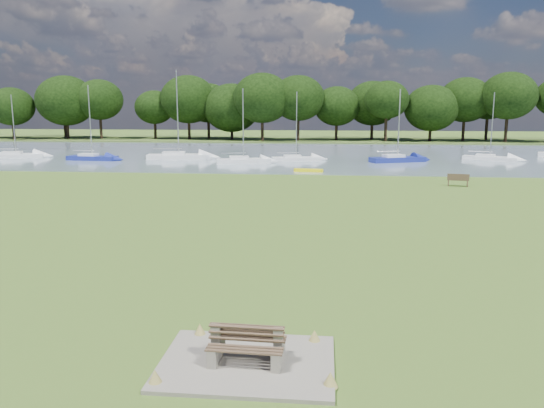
# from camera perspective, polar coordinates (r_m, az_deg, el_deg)

# --- Properties ---
(ground) EXTENTS (220.00, 220.00, 0.00)m
(ground) POSITION_cam_1_polar(r_m,az_deg,el_deg) (26.60, 1.75, -2.93)
(ground) COLOR olive
(river) EXTENTS (220.00, 40.00, 0.10)m
(river) POSITION_cam_1_polar(r_m,az_deg,el_deg) (68.12, 4.28, 5.29)
(river) COLOR slate
(river) RESTS_ON ground
(far_bank) EXTENTS (220.00, 20.00, 0.40)m
(far_bank) POSITION_cam_1_polar(r_m,az_deg,el_deg) (98.02, 4.77, 6.87)
(far_bank) COLOR #4C6626
(far_bank) RESTS_ON ground
(concrete_pad) EXTENTS (4.20, 3.20, 0.10)m
(concrete_pad) POSITION_cam_1_polar(r_m,az_deg,el_deg) (13.43, -2.69, -16.69)
(concrete_pad) COLOR gray
(concrete_pad) RESTS_ON ground
(bench_pair) EXTENTS (1.86, 1.14, 0.98)m
(bench_pair) POSITION_cam_1_polar(r_m,az_deg,el_deg) (13.23, -2.71, -14.95)
(bench_pair) COLOR gray
(bench_pair) RESTS_ON concrete_pad
(riverbank_bench) EXTENTS (1.69, 0.81, 1.00)m
(riverbank_bench) POSITION_cam_1_polar(r_m,az_deg,el_deg) (43.67, 19.37, 2.45)
(riverbank_bench) COLOR brown
(riverbank_bench) RESTS_ON ground
(kayak) EXTENTS (2.79, 0.98, 0.27)m
(kayak) POSITION_cam_1_polar(r_m,az_deg,el_deg) (50.20, 3.95, 3.63)
(kayak) COLOR #FFF00C
(kayak) RESTS_ON river
(tree_line) EXTENTS (159.49, 9.63, 11.65)m
(tree_line) POSITION_cam_1_polar(r_m,az_deg,el_deg) (94.04, 9.97, 10.80)
(tree_line) COLOR black
(tree_line) RESTS_ON far_bank
(sailboat_1) EXTENTS (7.48, 3.16, 10.17)m
(sailboat_1) POSITION_cam_1_polar(r_m,az_deg,el_deg) (63.01, -10.07, 5.26)
(sailboat_1) COLOR white
(sailboat_1) RESTS_ON river
(sailboat_2) EXTENTS (5.85, 2.16, 8.40)m
(sailboat_2) POSITION_cam_1_polar(r_m,az_deg,el_deg) (64.17, -18.83, 4.90)
(sailboat_2) COLOR navy
(sailboat_2) RESTS_ON river
(sailboat_3) EXTENTS (5.65, 2.72, 7.66)m
(sailboat_3) POSITION_cam_1_polar(r_m,az_deg,el_deg) (60.20, 2.57, 5.05)
(sailboat_3) COLOR white
(sailboat_3) RESTS_ON river
(sailboat_4) EXTENTS (6.41, 3.95, 7.90)m
(sailboat_4) POSITION_cam_1_polar(r_m,az_deg,el_deg) (60.42, 13.29, 4.89)
(sailboat_4) COLOR navy
(sailboat_4) RESTS_ON river
(sailboat_7) EXTENTS (6.61, 3.30, 7.44)m
(sailboat_7) POSITION_cam_1_polar(r_m,az_deg,el_deg) (70.87, -25.88, 4.86)
(sailboat_7) COLOR white
(sailboat_7) RESTS_ON river
(sailboat_8) EXTENTS (5.97, 3.04, 7.95)m
(sailboat_8) POSITION_cam_1_polar(r_m,az_deg,el_deg) (57.57, -3.15, 4.87)
(sailboat_8) COLOR white
(sailboat_8) RESTS_ON river
(sailboat_9) EXTENTS (6.00, 3.69, 7.61)m
(sailboat_9) POSITION_cam_1_polar(r_m,az_deg,el_deg) (65.65, 22.32, 4.73)
(sailboat_9) COLOR white
(sailboat_9) RESTS_ON river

